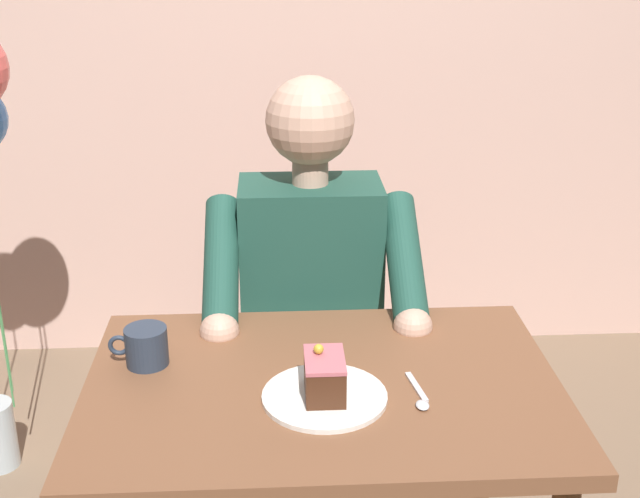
# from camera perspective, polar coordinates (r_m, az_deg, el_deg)

# --- Properties ---
(dining_table) EXTENTS (0.96, 0.66, 0.73)m
(dining_table) POSITION_cam_1_polar(r_m,az_deg,el_deg) (1.76, 0.18, -11.98)
(dining_table) COLOR brown
(dining_table) RESTS_ON ground
(chair) EXTENTS (0.42, 0.42, 0.91)m
(chair) POSITION_cam_1_polar(r_m,az_deg,el_deg) (2.35, -0.72, -6.07)
(chair) COLOR brown
(chair) RESTS_ON ground
(seated_person) EXTENTS (0.53, 0.58, 1.26)m
(seated_person) POSITION_cam_1_polar(r_m,az_deg,el_deg) (2.13, -0.54, -4.49)
(seated_person) COLOR #1F4A3D
(seated_person) RESTS_ON ground
(dessert_plate) EXTENTS (0.25, 0.25, 0.01)m
(dessert_plate) POSITION_cam_1_polar(r_m,az_deg,el_deg) (1.65, 0.34, -10.07)
(dessert_plate) COLOR white
(dessert_plate) RESTS_ON dining_table
(cake_slice) EXTENTS (0.08, 0.12, 0.10)m
(cake_slice) POSITION_cam_1_polar(r_m,az_deg,el_deg) (1.62, 0.34, -8.68)
(cake_slice) COLOR #472616
(cake_slice) RESTS_ON dessert_plate
(coffee_cup) EXTENTS (0.12, 0.09, 0.08)m
(coffee_cup) POSITION_cam_1_polar(r_m,az_deg,el_deg) (1.78, -11.85, -6.48)
(coffee_cup) COLOR #293546
(coffee_cup) RESTS_ON dining_table
(dessert_spoon) EXTENTS (0.03, 0.14, 0.01)m
(dessert_spoon) POSITION_cam_1_polar(r_m,az_deg,el_deg) (1.66, 6.84, -10.00)
(dessert_spoon) COLOR silver
(dessert_spoon) RESTS_ON dining_table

